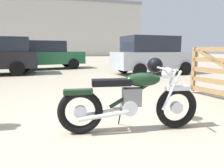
{
  "coord_description": "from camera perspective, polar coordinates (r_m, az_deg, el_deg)",
  "views": [
    {
      "loc": [
        -1.03,
        -2.82,
        1.19
      ],
      "look_at": [
        0.27,
        0.62,
        0.55
      ],
      "focal_mm": 32.15,
      "sensor_mm": 36.0,
      "label": 1
    }
  ],
  "objects": [
    {
      "name": "red_hatchback_near",
      "position": [
        9.82,
        11.38,
        8.11
      ],
      "size": [
        3.92,
        1.87,
        1.78
      ],
      "rotation": [
        0.0,
        0.0,
        0.01
      ],
      "color": "black",
      "rests_on": "ground_plane"
    },
    {
      "name": "silver_sedan_mid",
      "position": [
        12.83,
        -17.85,
        7.84
      ],
      "size": [
        4.36,
        2.27,
        1.67
      ],
      "rotation": [
        0.0,
        0.0,
        0.11
      ],
      "color": "black",
      "rests_on": "ground_plane"
    },
    {
      "name": "vintage_motorcycle",
      "position": [
        2.95,
        6.13,
        -3.88
      ],
      "size": [
        2.06,
        0.72,
        1.07
      ],
      "rotation": [
        0.0,
        0.0,
        -0.21
      ],
      "color": "black",
      "rests_on": "ground_plane"
    },
    {
      "name": "blue_hatchback_right",
      "position": [
        14.04,
        8.89,
        8.33
      ],
      "size": [
        4.3,
        2.13,
        1.67
      ],
      "rotation": [
        0.0,
        0.0,
        0.06
      ],
      "color": "black",
      "rests_on": "ground_plane"
    },
    {
      "name": "ground_plane",
      "position": [
        3.23,
        -0.57,
        -11.74
      ],
      "size": [
        80.0,
        80.0,
        0.0
      ],
      "primitive_type": "plane",
      "color": "tan"
    },
    {
      "name": "industrial_building",
      "position": [
        40.44,
        -11.84,
        14.66
      ],
      "size": [
        24.88,
        15.0,
        18.8
      ],
      "rotation": [
        0.0,
        0.0,
        -0.08
      ],
      "color": "beige",
      "rests_on": "ground_plane"
    }
  ]
}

